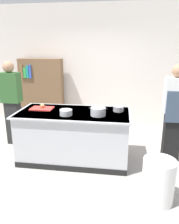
{
  "coord_description": "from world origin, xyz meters",
  "views": [
    {
      "loc": [
        0.8,
        -3.59,
        2.0
      ],
      "look_at": [
        0.25,
        0.2,
        0.85
      ],
      "focal_mm": 35.29,
      "sensor_mm": 36.0,
      "label": 1
    }
  ],
  "objects_px": {
    "onion": "(42,106)",
    "mixing_bowl": "(66,112)",
    "person_guest": "(12,101)",
    "bookshelf": "(42,92)",
    "stock_pot": "(98,112)",
    "trash_bin": "(158,181)",
    "sauce_pan": "(118,109)",
    "person_chef": "(174,111)"
  },
  "relations": [
    {
      "from": "trash_bin",
      "to": "onion",
      "type": "bearing_deg",
      "value": 150.48
    },
    {
      "from": "mixing_bowl",
      "to": "bookshelf",
      "type": "distance_m",
      "value": 2.31
    },
    {
      "from": "onion",
      "to": "person_chef",
      "type": "bearing_deg",
      "value": 2.9
    },
    {
      "from": "onion",
      "to": "person_guest",
      "type": "relative_size",
      "value": 0.05
    },
    {
      "from": "sauce_pan",
      "to": "person_guest",
      "type": "xyz_separation_m",
      "value": [
        -2.17,
        0.36,
        -0.03
      ]
    },
    {
      "from": "stock_pot",
      "to": "person_guest",
      "type": "xyz_separation_m",
      "value": [
        -1.84,
        0.65,
        -0.06
      ]
    },
    {
      "from": "trash_bin",
      "to": "bookshelf",
      "type": "relative_size",
      "value": 0.36
    },
    {
      "from": "onion",
      "to": "stock_pot",
      "type": "distance_m",
      "value": 1.08
    },
    {
      "from": "stock_pot",
      "to": "person_guest",
      "type": "relative_size",
      "value": 0.18
    },
    {
      "from": "person_chef",
      "to": "bookshelf",
      "type": "distance_m",
      "value": 3.35
    },
    {
      "from": "trash_bin",
      "to": "sauce_pan",
      "type": "bearing_deg",
      "value": 116.51
    },
    {
      "from": "onion",
      "to": "person_guest",
      "type": "height_order",
      "value": "person_guest"
    },
    {
      "from": "sauce_pan",
      "to": "bookshelf",
      "type": "bearing_deg",
      "value": 140.47
    },
    {
      "from": "stock_pot",
      "to": "person_chef",
      "type": "height_order",
      "value": "person_chef"
    },
    {
      "from": "person_guest",
      "to": "person_chef",
      "type": "bearing_deg",
      "value": 93.81
    },
    {
      "from": "stock_pot",
      "to": "mixing_bowl",
      "type": "distance_m",
      "value": 0.53
    },
    {
      "from": "sauce_pan",
      "to": "person_chef",
      "type": "height_order",
      "value": "person_chef"
    },
    {
      "from": "trash_bin",
      "to": "person_guest",
      "type": "height_order",
      "value": "person_guest"
    },
    {
      "from": "person_chef",
      "to": "bookshelf",
      "type": "xyz_separation_m",
      "value": [
        -2.96,
        1.56,
        -0.06
      ]
    },
    {
      "from": "mixing_bowl",
      "to": "person_guest",
      "type": "relative_size",
      "value": 0.12
    },
    {
      "from": "onion",
      "to": "bookshelf",
      "type": "bearing_deg",
      "value": 110.37
    },
    {
      "from": "onion",
      "to": "trash_bin",
      "type": "xyz_separation_m",
      "value": [
        1.94,
        -1.1,
        -0.66
      ]
    },
    {
      "from": "onion",
      "to": "sauce_pan",
      "type": "xyz_separation_m",
      "value": [
        1.37,
        0.03,
        -0.01
      ]
    },
    {
      "from": "person_guest",
      "to": "trash_bin",
      "type": "bearing_deg",
      "value": 70.24
    },
    {
      "from": "sauce_pan",
      "to": "trash_bin",
      "type": "distance_m",
      "value": 1.42
    },
    {
      "from": "person_chef",
      "to": "sauce_pan",
      "type": "bearing_deg",
      "value": 104.48
    },
    {
      "from": "sauce_pan",
      "to": "person_chef",
      "type": "distance_m",
      "value": 0.96
    },
    {
      "from": "stock_pot",
      "to": "trash_bin",
      "type": "xyz_separation_m",
      "value": [
        0.89,
        -0.84,
        -0.66
      ]
    },
    {
      "from": "trash_bin",
      "to": "person_guest",
      "type": "distance_m",
      "value": 3.17
    },
    {
      "from": "person_chef",
      "to": "bookshelf",
      "type": "relative_size",
      "value": 1.01
    },
    {
      "from": "person_guest",
      "to": "bookshelf",
      "type": "distance_m",
      "value": 1.3
    },
    {
      "from": "onion",
      "to": "person_guest",
      "type": "xyz_separation_m",
      "value": [
        -0.8,
        0.39,
        -0.05
      ]
    },
    {
      "from": "bookshelf",
      "to": "sauce_pan",
      "type": "bearing_deg",
      "value": -39.53
    },
    {
      "from": "person_guest",
      "to": "bookshelf",
      "type": "height_order",
      "value": "person_guest"
    },
    {
      "from": "stock_pot",
      "to": "trash_bin",
      "type": "bearing_deg",
      "value": -43.33
    },
    {
      "from": "onion",
      "to": "mixing_bowl",
      "type": "bearing_deg",
      "value": -31.67
    },
    {
      "from": "mixing_bowl",
      "to": "trash_bin",
      "type": "relative_size",
      "value": 0.34
    },
    {
      "from": "mixing_bowl",
      "to": "onion",
      "type": "bearing_deg",
      "value": 148.33
    },
    {
      "from": "mixing_bowl",
      "to": "stock_pot",
      "type": "bearing_deg",
      "value": 6.96
    },
    {
      "from": "person_guest",
      "to": "bookshelf",
      "type": "xyz_separation_m",
      "value": [
        0.17,
        1.29,
        -0.06
      ]
    },
    {
      "from": "onion",
      "to": "mixing_bowl",
      "type": "relative_size",
      "value": 0.37
    },
    {
      "from": "stock_pot",
      "to": "person_chef",
      "type": "relative_size",
      "value": 0.18
    }
  ]
}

